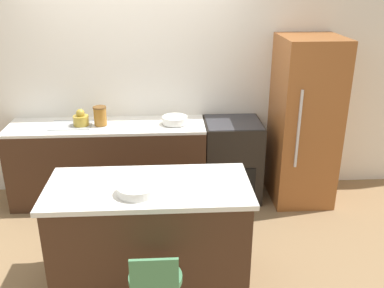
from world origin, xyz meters
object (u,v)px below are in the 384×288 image
refrigerator (304,122)px  kettle (81,119)px  mixing_bowl (175,120)px  oven_range (232,160)px

refrigerator → kettle: size_ratio=10.19×
refrigerator → mixing_bowl: bearing=178.1°
refrigerator → kettle: bearing=178.9°
refrigerator → kettle: (-2.44, 0.05, 0.06)m
oven_range → refrigerator: 0.91m
oven_range → refrigerator: refrigerator is taller
oven_range → refrigerator: size_ratio=0.50×
oven_range → mixing_bowl: (-0.65, -0.02, 0.50)m
refrigerator → mixing_bowl: size_ratio=6.71×
kettle → mixing_bowl: size_ratio=0.66×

